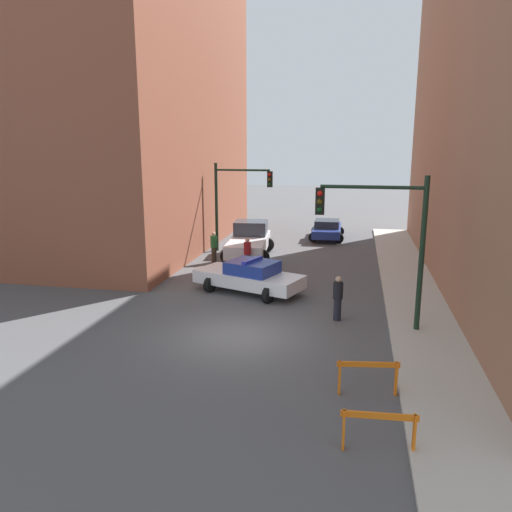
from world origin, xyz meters
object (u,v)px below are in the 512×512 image
Objects in this scene: police_car at (250,276)px; pedestrian_corner at (214,247)px; traffic_light_near at (387,230)px; traffic_light_far at (234,194)px; pedestrian_crossing at (247,254)px; barrier_mid at (368,372)px; pedestrian_sidewalk at (338,298)px; parked_car_near at (327,229)px; white_truck at (249,240)px; barrier_front at (379,425)px.

pedestrian_corner reaches higher than police_car.
traffic_light_near is 6.98m from police_car.
traffic_light_far is 5.23m from pedestrian_crossing.
pedestrian_crossing is 2.54m from pedestrian_corner.
traffic_light_far is at bearing -59.50° from pedestrian_corner.
barrier_mid is at bearing -129.00° from police_car.
police_car is 4.74m from pedestrian_sidewalk.
white_truck is at bearing -124.39° from parked_car_near.
parked_car_near is 9.91m from pedestrian_crossing.
traffic_light_near is at bearing 83.48° from barrier_mid.
pedestrian_crossing reaches higher than barrier_mid.
parked_car_near is at bearing 99.92° from traffic_light_near.
barrier_front is at bearing 156.53° from pedestrian_corner.
traffic_light_near is 7.78m from barrier_front.
pedestrian_sidewalk is 5.52m from barrier_mid.
pedestrian_crossing is at bearing 34.01° from police_car.
white_truck reaches higher than police_car.
white_truck is (-6.91, 10.38, -2.62)m from traffic_light_near.
traffic_light_near is at bearing -54.97° from traffic_light_far.
traffic_light_near is 1.00× the size of traffic_light_far.
traffic_light_near is 3.27× the size of barrier_mid.
traffic_light_near is at bearing 87.13° from barrier_front.
police_car reaches higher than barrier_front.
barrier_front is at bearing -85.79° from barrier_mid.
barrier_mid is at bearing 13.11° from pedestrian_sidewalk.
traffic_light_far is 7.70m from parked_car_near.
barrier_mid is (7.49, -16.20, -2.78)m from traffic_light_far.
pedestrian_corner is 15.49m from barrier_mid.
parked_car_near is (-2.89, 16.50, -2.86)m from traffic_light_near.
barrier_mid is (6.37, -15.12, -0.29)m from white_truck.
traffic_light_far is 1.20× the size of parked_car_near.
police_car is at bearing -101.95° from parked_car_near.
traffic_light_near reaches higher than barrier_mid.
traffic_light_far is 20.37m from barrier_front.
pedestrian_sidewalk is at bearing -66.14° from white_truck.
traffic_light_near reaches higher than pedestrian_crossing.
traffic_light_near reaches higher than barrier_front.
white_truck is 2.40m from pedestrian_corner.
traffic_light_far is 3.13× the size of pedestrian_sidewalk.
police_car is 3.90m from pedestrian_crossing.
traffic_light_far is 8.86m from police_car.
barrier_front is (8.12, -15.76, -0.24)m from pedestrian_corner.
traffic_light_far is at bearing 114.81° from barrier_mid.
white_truck is 3.47× the size of barrier_front.
barrier_mid is at bearing 160.11° from pedestrian_corner.
white_truck is at bearing 32.53° from police_car.
pedestrian_corner is 1.00× the size of pedestrian_sidewalk.
pedestrian_corner is at bearing -135.80° from white_truck.
white_truck is 3.50× the size of barrier_mid.
police_car is (-5.40, 3.43, -2.81)m from traffic_light_near.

